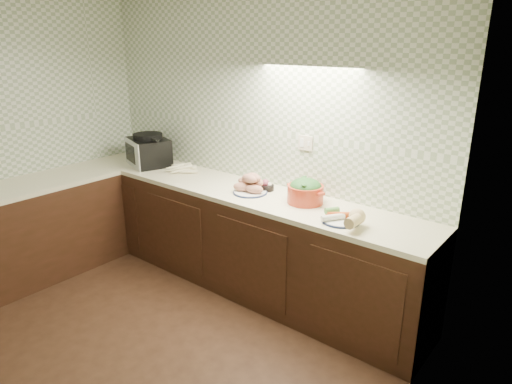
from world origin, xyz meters
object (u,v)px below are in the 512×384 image
Objects in this scene: toaster_oven at (148,150)px; parsnip_pile at (188,169)px; veg_plate at (348,217)px; dutch_oven at (305,191)px; sweet_potato_plate at (251,185)px; onion_bowl at (266,186)px.

parsnip_pile is (0.52, 0.06, -0.12)m from toaster_oven.
dutch_oven is at bearing 159.77° from veg_plate.
parsnip_pile is 1.83m from veg_plate.
sweet_potato_plate is at bearing -6.57° from parsnip_pile.
parsnip_pile is 0.92m from onion_bowl.
toaster_oven is at bearing 176.91° from veg_plate.
toaster_oven is 1.50× the size of veg_plate.
toaster_oven reaches higher than sweet_potato_plate.
dutch_oven is (0.49, 0.08, 0.03)m from sweet_potato_plate.
sweet_potato_plate reaches higher than onion_bowl.
veg_plate is at bearing -10.48° from dutch_oven.
onion_bowl is (0.06, 0.14, -0.03)m from sweet_potato_plate.
dutch_oven reaches higher than veg_plate.
dutch_oven reaches higher than sweet_potato_plate.
veg_plate reaches higher than onion_bowl.
veg_plate is (2.34, -0.13, -0.11)m from toaster_oven.
toaster_oven is 1.38m from sweet_potato_plate.
veg_plate is (0.90, -0.23, 0.01)m from onion_bowl.
dutch_oven is at bearing -7.23° from onion_bowl.
veg_plate is at bearing -14.19° from onion_bowl.
dutch_oven is at bearing -0.69° from parsnip_pile.
onion_bowl is 0.36× the size of dutch_oven.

